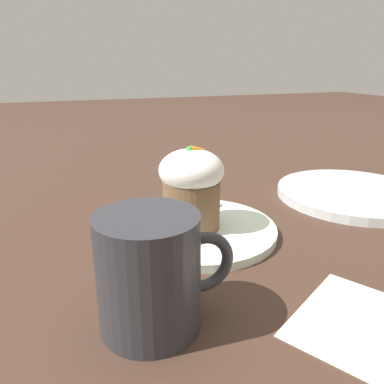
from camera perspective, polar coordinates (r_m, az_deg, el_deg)
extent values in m
plane|color=#3D281E|center=(0.52, 0.96, -6.27)|extent=(4.00, 4.00, 0.00)
cylinder|color=silver|center=(0.51, 0.96, -5.71)|extent=(0.21, 0.21, 0.01)
cylinder|color=brown|center=(0.49, 0.00, -1.99)|extent=(0.08, 0.08, 0.06)
ellipsoid|color=white|center=(0.48, 0.00, 3.30)|extent=(0.08, 0.08, 0.05)
cone|color=orange|center=(0.48, 0.94, 6.42)|extent=(0.02, 0.01, 0.01)
sphere|color=green|center=(0.47, -0.28, 6.32)|extent=(0.01, 0.01, 0.01)
cube|color=#B7B7BC|center=(0.55, 2.43, -3.09)|extent=(0.07, 0.06, 0.00)
ellipsoid|color=#B7B7BC|center=(0.51, -0.30, -5.05)|extent=(0.06, 0.06, 0.01)
cylinder|color=#2D2D33|center=(0.33, -6.61, -12.14)|extent=(0.09, 0.09, 0.11)
torus|color=#2D2D33|center=(0.34, 1.66, -10.69)|extent=(0.06, 0.01, 0.06)
cylinder|color=silver|center=(0.70, 23.35, -0.24)|extent=(0.25, 0.25, 0.02)
cube|color=white|center=(0.39, 24.71, -17.87)|extent=(0.17, 0.16, 0.00)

